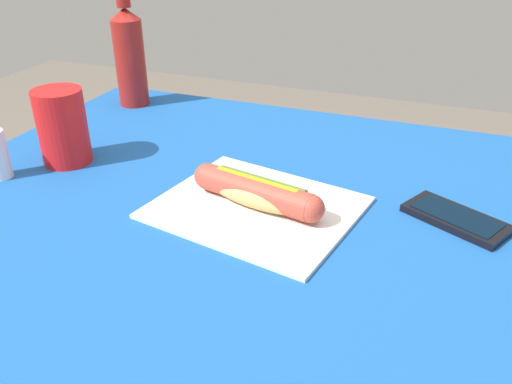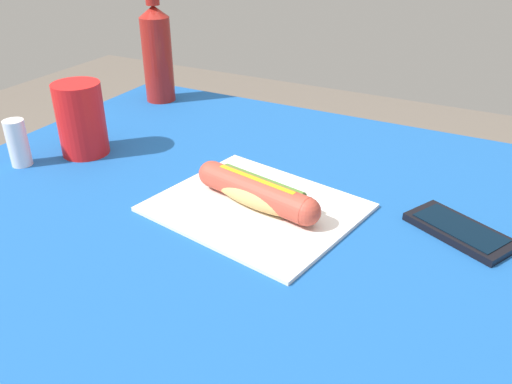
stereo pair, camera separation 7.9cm
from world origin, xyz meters
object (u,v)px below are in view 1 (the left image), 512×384
object	(u,v)px
hot_dog	(256,192)
drinking_cup	(62,127)
cell_phone	(456,218)
soda_bottle	(129,55)

from	to	relation	value
hot_dog	drinking_cup	world-z (taller)	drinking_cup
cell_phone	drinking_cup	world-z (taller)	drinking_cup
hot_dog	soda_bottle	size ratio (longest dim) A/B	0.86
cell_phone	soda_bottle	size ratio (longest dim) A/B	0.62
hot_dog	cell_phone	distance (m)	0.30
hot_dog	drinking_cup	size ratio (longest dim) A/B	1.66
cell_phone	drinking_cup	xyz separation A→B (m)	(-0.67, -0.04, 0.06)
hot_dog	cell_phone	size ratio (longest dim) A/B	1.37
hot_dog	soda_bottle	bearing A→B (deg)	141.55
cell_phone	hot_dog	bearing A→B (deg)	-166.10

